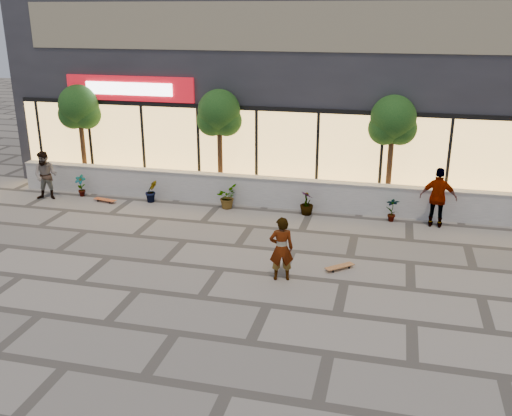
% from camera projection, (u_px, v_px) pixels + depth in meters
% --- Properties ---
extents(ground, '(80.00, 80.00, 0.00)m').
position_uv_depth(ground, '(267.00, 305.00, 13.28)').
color(ground, gray).
rests_on(ground, ground).
extents(planter_wall, '(22.00, 0.42, 1.04)m').
position_uv_depth(planter_wall, '(312.00, 195.00, 19.53)').
color(planter_wall, silver).
rests_on(planter_wall, ground).
extents(retail_building, '(24.00, 9.17, 8.50)m').
position_uv_depth(retail_building, '(335.00, 69.00, 23.34)').
color(retail_building, '#26252B').
rests_on(retail_building, ground).
extents(shrub_a, '(0.43, 0.29, 0.81)m').
position_uv_depth(shrub_a, '(81.00, 186.00, 20.98)').
color(shrub_a, '#123A13').
rests_on(shrub_a, ground).
extents(shrub_b, '(0.57, 0.57, 0.81)m').
position_uv_depth(shrub_b, '(151.00, 191.00, 20.35)').
color(shrub_b, '#123A13').
rests_on(shrub_b, ground).
extents(shrub_c, '(0.68, 0.77, 0.81)m').
position_uv_depth(shrub_c, '(227.00, 197.00, 19.71)').
color(shrub_c, '#123A13').
rests_on(shrub_c, ground).
extents(shrub_d, '(0.64, 0.64, 0.81)m').
position_uv_depth(shrub_d, '(307.00, 203.00, 19.08)').
color(shrub_d, '#123A13').
rests_on(shrub_d, ground).
extents(shrub_e, '(0.46, 0.35, 0.81)m').
position_uv_depth(shrub_e, '(392.00, 209.00, 18.45)').
color(shrub_e, '#123A13').
rests_on(shrub_e, ground).
extents(tree_west, '(1.60, 1.50, 3.92)m').
position_uv_depth(tree_west, '(79.00, 110.00, 21.39)').
color(tree_west, '#462519').
rests_on(tree_west, ground).
extents(tree_midwest, '(1.60, 1.50, 3.92)m').
position_uv_depth(tree_midwest, '(219.00, 116.00, 20.15)').
color(tree_midwest, '#462519').
rests_on(tree_midwest, ground).
extents(tree_mideast, '(1.60, 1.50, 3.92)m').
position_uv_depth(tree_mideast, '(393.00, 123.00, 18.80)').
color(tree_mideast, '#462519').
rests_on(tree_mideast, ground).
extents(skater_center, '(0.70, 0.56, 1.68)m').
position_uv_depth(skater_center, '(281.00, 249.00, 14.31)').
color(skater_center, silver).
rests_on(skater_center, ground).
extents(skater_left, '(0.97, 0.82, 1.77)m').
position_uv_depth(skater_left, '(46.00, 176.00, 20.49)').
color(skater_left, tan).
rests_on(skater_left, ground).
extents(skater_right_near, '(1.18, 0.61, 1.92)m').
position_uv_depth(skater_right_near, '(438.00, 198.00, 17.83)').
color(skater_right_near, silver).
rests_on(skater_right_near, ground).
extents(skateboard_center, '(0.77, 0.72, 0.10)m').
position_uv_depth(skateboard_center, '(340.00, 267.00, 15.09)').
color(skateboard_center, brown).
rests_on(skateboard_center, ground).
extents(skateboard_left, '(0.89, 0.39, 0.10)m').
position_uv_depth(skateboard_left, '(105.00, 200.00, 20.42)').
color(skateboard_left, '#BB5023').
rests_on(skateboard_left, ground).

